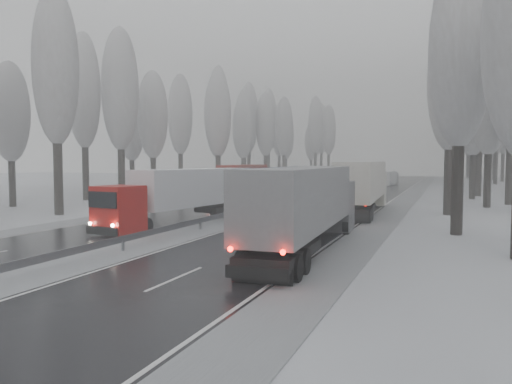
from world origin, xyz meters
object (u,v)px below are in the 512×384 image
Objects in this scene: truck_red_white at (187,191)px; truck_red_red at (241,179)px; box_truck_distant at (388,178)px; truck_grey_tarp at (307,202)px; truck_cream_box at (364,183)px; truck_blue_box at (293,194)px.

truck_red_red reaches higher than truck_red_white.
box_truck_distant is at bearing 66.18° from truck_red_red.
truck_cream_box is at bearing 88.16° from truck_grey_tarp.
truck_red_red is at bearing 142.44° from truck_cream_box.
box_truck_distant is at bearing 91.33° from truck_cream_box.
box_truck_distant is (-1.01, 59.91, -1.02)m from truck_blue_box.
box_truck_distant is at bearing 87.66° from truck_blue_box.
truck_red_red reaches higher than box_truck_distant.
truck_blue_box is 2.23× the size of box_truck_distant.
truck_red_red is at bearing 116.44° from truck_blue_box.
truck_cream_box is 15.10m from truck_red_white.
truck_red_red is (-13.29, 23.26, -0.05)m from truck_blue_box.
truck_grey_tarp is 1.04× the size of truck_red_red.
truck_cream_box reaches higher than truck_grey_tarp.
truck_cream_box is 2.41× the size of box_truck_distant.
box_truck_distant is at bearing 90.55° from truck_grey_tarp.
box_truck_distant is at bearing 90.56° from truck_red_white.
truck_blue_box is at bearing 110.46° from truck_grey_tarp.
truck_red_white is at bearing -90.98° from box_truck_distant.
truck_cream_box is 47.66m from box_truck_distant.
box_truck_distant is 0.47× the size of truck_red_white.
truck_blue_box reaches higher than truck_red_white.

